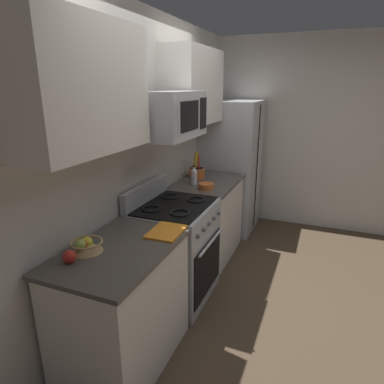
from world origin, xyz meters
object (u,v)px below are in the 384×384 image
object	(u,v)px
cutting_board	(166,232)
fruit_basket	(86,245)
prep_bowl	(206,186)
utensil_crock	(197,172)
microwave	(170,115)
apple_loose	(69,257)
refrigerator	(231,167)
range_oven	(175,250)
bottle_vinegar	(194,176)

from	to	relation	value
cutting_board	fruit_basket	bearing A→B (deg)	142.73
prep_bowl	utensil_crock	bearing A→B (deg)	33.20
fruit_basket	prep_bowl	xyz separation A→B (m)	(1.61, -0.25, -0.01)
fruit_basket	prep_bowl	distance (m)	1.63
utensil_crock	prep_bowl	size ratio (longest dim) A/B	1.93
utensil_crock	fruit_basket	distance (m)	2.01
microwave	fruit_basket	bearing A→B (deg)	172.01
apple_loose	utensil_crock	bearing A→B (deg)	0.15
fruit_basket	cutting_board	distance (m)	0.58
refrigerator	utensil_crock	xyz separation A→B (m)	(-0.82, 0.19, 0.10)
microwave	utensil_crock	size ratio (longest dim) A/B	2.30
utensil_crock	apple_loose	xyz separation A→B (m)	(-2.16, -0.01, -0.03)
range_oven	prep_bowl	xyz separation A→B (m)	(0.61, -0.09, 0.47)
cutting_board	apple_loose	bearing A→B (deg)	150.44
range_oven	apple_loose	distance (m)	1.26
cutting_board	bottle_vinegar	size ratio (longest dim) A/B	1.46
refrigerator	fruit_basket	xyz separation A→B (m)	(-2.82, 0.19, 0.08)
refrigerator	bottle_vinegar	distance (m)	1.11
microwave	cutting_board	size ratio (longest dim) A/B	2.33
utensil_crock	cutting_board	xyz separation A→B (m)	(-1.54, -0.36, -0.06)
utensil_crock	prep_bowl	xyz separation A→B (m)	(-0.39, -0.26, -0.03)
range_oven	cutting_board	bearing A→B (deg)	-161.09
cutting_board	utensil_crock	bearing A→B (deg)	12.99
microwave	utensil_crock	xyz separation A→B (m)	(1.01, 0.14, -0.74)
utensil_crock	bottle_vinegar	xyz separation A→B (m)	(-0.28, -0.07, 0.03)
prep_bowl	apple_loose	bearing A→B (deg)	171.86
microwave	cutting_board	xyz separation A→B (m)	(-0.54, -0.21, -0.80)
cutting_board	microwave	bearing A→B (deg)	21.54
refrigerator	utensil_crock	world-z (taller)	refrigerator
utensil_crock	prep_bowl	world-z (taller)	utensil_crock
utensil_crock	apple_loose	size ratio (longest dim) A/B	3.87
cutting_board	prep_bowl	size ratio (longest dim) A/B	1.91
refrigerator	prep_bowl	distance (m)	1.21
range_oven	refrigerator	size ratio (longest dim) A/B	0.62
prep_bowl	refrigerator	bearing A→B (deg)	3.24
fruit_basket	refrigerator	bearing A→B (deg)	-3.76
range_oven	prep_bowl	distance (m)	0.78
refrigerator	fruit_basket	distance (m)	2.83
fruit_basket	apple_loose	size ratio (longest dim) A/B	2.58
refrigerator	prep_bowl	size ratio (longest dim) A/B	10.87
prep_bowl	fruit_basket	bearing A→B (deg)	171.04
bottle_vinegar	cutting_board	bearing A→B (deg)	-167.38
utensil_crock	apple_loose	distance (m)	2.16
range_oven	microwave	distance (m)	1.24
bottle_vinegar	prep_bowl	bearing A→B (deg)	-122.53
cutting_board	prep_bowl	distance (m)	1.15
microwave	fruit_basket	size ratio (longest dim) A/B	3.45
range_oven	apple_loose	world-z (taller)	range_oven
cutting_board	bottle_vinegar	bearing A→B (deg)	12.62
microwave	fruit_basket	xyz separation A→B (m)	(-1.00, 0.14, -0.76)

